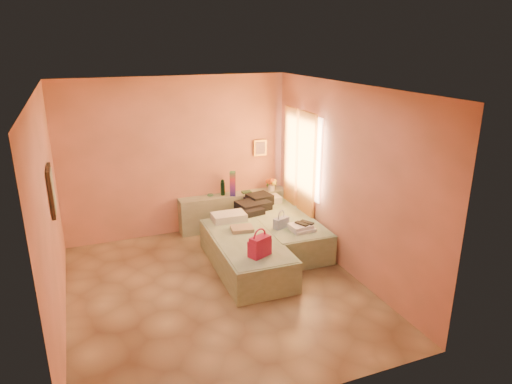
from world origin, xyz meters
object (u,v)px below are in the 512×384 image
flower_vase (272,183)px  blue_handbag (281,223)px  bed_right (283,231)px  water_bottle (223,188)px  magenta_handbag (260,246)px  headboard_ledge (234,210)px  towel_stack (302,228)px  bed_left (246,253)px  green_book (246,192)px

flower_vase → blue_handbag: flower_vase is taller
bed_right → water_bottle: water_bottle is taller
blue_handbag → magenta_handbag: bearing=-151.4°
flower_vase → headboard_ledge: bearing=174.3°
bed_right → blue_handbag: (-0.23, -0.40, 0.33)m
flower_vase → towel_stack: (-0.17, -1.61, -0.25)m
bed_left → green_book: bearing=70.4°
headboard_ledge → blue_handbag: blue_handbag is taller
blue_handbag → towel_stack: (0.26, -0.22, -0.03)m
bed_right → flower_vase: (0.21, 0.98, 0.55)m
water_bottle → blue_handbag: (0.50, -1.48, -0.20)m
water_bottle → flower_vase: flower_vase is taller
green_book → headboard_ledge: bearing=174.5°
bed_left → blue_handbag: blue_handbag is taller
headboard_ledge → magenta_handbag: (-0.40, -2.25, 0.32)m
bed_left → bed_right: bearing=34.4°
green_book → flower_vase: bearing=-6.9°
green_book → blue_handbag: (0.05, -1.43, -0.08)m
flower_vase → magenta_handbag: bearing=-117.4°
bed_left → green_book: green_book is taller
blue_handbag → flower_vase: bearing=52.4°
blue_handbag → towel_stack: 0.35m
headboard_ledge → flower_vase: flower_vase is taller
towel_stack → bed_right: bearing=93.1°
bed_right → magenta_handbag: bearing=-126.1°
flower_vase → blue_handbag: size_ratio=1.11×
headboard_ledge → green_book: 0.42m
green_book → magenta_handbag: (-0.64, -2.23, -0.02)m
bed_right → flower_vase: flower_vase is taller
bed_left → blue_handbag: 0.77m
flower_vase → blue_handbag: 1.46m
bed_right → green_book: (-0.28, 1.03, 0.41)m
headboard_ledge → water_bottle: water_bottle is taller
bed_right → towel_stack: bearing=-85.4°
water_bottle → magenta_handbag: bearing=-94.9°
water_bottle → towel_stack: size_ratio=0.79×
magenta_handbag → blue_handbag: magenta_handbag is taller
green_book → towel_stack: size_ratio=0.49×
blue_handbag → headboard_ledge: bearing=81.4°
bed_right → blue_handbag: blue_handbag is taller
headboard_ledge → water_bottle: 0.51m
headboard_ledge → bed_right: 1.18m
headboard_ledge → bed_left: (-0.38, -1.63, -0.08)m
magenta_handbag → blue_handbag: bearing=25.0°
towel_stack → water_bottle: bearing=114.1°
headboard_ledge → towel_stack: 1.78m
blue_handbag → water_bottle: bearing=88.6°
headboard_ledge → blue_handbag: bearing=-78.4°
bed_left → magenta_handbag: magenta_handbag is taller
bed_left → flower_vase: 1.99m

